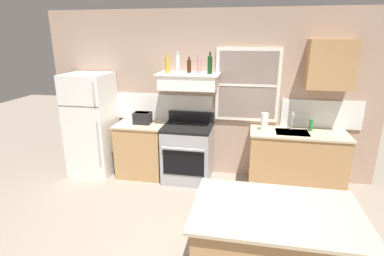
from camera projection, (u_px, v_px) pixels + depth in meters
name	position (u px, v px, depth m)	size (l,w,h in m)	color
back_wall	(209.00, 96.00, 4.92)	(5.40, 0.11, 2.70)	tan
refrigerator	(92.00, 125.00, 5.05)	(0.70, 0.72, 1.71)	white
counter_left_of_stove	(142.00, 149.00, 5.07)	(0.79, 0.63, 0.91)	tan
toaster	(143.00, 118.00, 4.90)	(0.30, 0.20, 0.19)	black
stove_range	(188.00, 153.00, 4.89)	(0.76, 0.69, 1.09)	#9EA0A5
range_hood_shelf	(189.00, 81.00, 4.64)	(0.96, 0.52, 0.24)	white
bottle_champagne_gold_foil	(167.00, 65.00, 4.59)	(0.08, 0.08, 0.30)	#B29333
bottle_clear_tall	(178.00, 63.00, 4.60)	(0.06, 0.06, 0.34)	silver
bottle_brown_stout	(189.00, 66.00, 4.61)	(0.06, 0.06, 0.24)	#381E0F
bottle_rose_pink	(199.00, 66.00, 4.52)	(0.07, 0.07, 0.28)	#C67F84
bottle_dark_green_wine	(210.00, 65.00, 4.45)	(0.07, 0.07, 0.32)	#143819
counter_right_with_sink	(296.00, 160.00, 4.62)	(1.43, 0.63, 0.91)	tan
sink_faucet	(292.00, 119.00, 4.54)	(0.03, 0.17, 0.28)	silver
paper_towel_roll	(264.00, 122.00, 4.54)	(0.11, 0.11, 0.27)	white
dish_soap_bottle	(311.00, 125.00, 4.52)	(0.06, 0.06, 0.18)	#268C3F
kitchen_island	(272.00, 255.00, 2.62)	(1.40, 0.90, 0.91)	tan
upper_cabinet_right	(331.00, 65.00, 4.26)	(0.64, 0.32, 0.70)	tan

